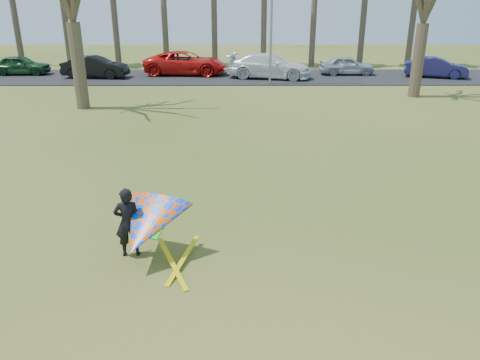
{
  "coord_description": "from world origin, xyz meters",
  "views": [
    {
      "loc": [
        -0.03,
        -8.71,
        5.28
      ],
      "look_at": [
        0.0,
        2.0,
        1.1
      ],
      "focal_mm": 35.0,
      "sensor_mm": 36.0,
      "label": 1
    }
  ],
  "objects_px": {
    "car_2": "(186,63)",
    "car_4": "(347,65)",
    "car_0": "(21,65)",
    "streetlight": "(274,12)",
    "car_3": "(269,66)",
    "car_1": "(95,67)",
    "car_5": "(436,67)",
    "kite_flyer": "(145,225)"
  },
  "relations": [
    {
      "from": "car_2",
      "to": "car_4",
      "type": "distance_m",
      "value": 11.7
    },
    {
      "from": "car_0",
      "to": "car_2",
      "type": "relative_size",
      "value": 0.67
    },
    {
      "from": "streetlight",
      "to": "car_2",
      "type": "height_order",
      "value": "streetlight"
    },
    {
      "from": "car_4",
      "to": "car_3",
      "type": "bearing_deg",
      "value": 104.84
    },
    {
      "from": "car_1",
      "to": "car_3",
      "type": "height_order",
      "value": "car_3"
    },
    {
      "from": "streetlight",
      "to": "car_3",
      "type": "relative_size",
      "value": 1.39
    },
    {
      "from": "car_4",
      "to": "car_1",
      "type": "bearing_deg",
      "value": 93.76
    },
    {
      "from": "car_0",
      "to": "car_5",
      "type": "height_order",
      "value": "car_5"
    },
    {
      "from": "car_3",
      "to": "car_5",
      "type": "height_order",
      "value": "car_3"
    },
    {
      "from": "car_0",
      "to": "car_5",
      "type": "bearing_deg",
      "value": -94.13
    },
    {
      "from": "kite_flyer",
      "to": "car_1",
      "type": "bearing_deg",
      "value": 108.2
    },
    {
      "from": "car_5",
      "to": "car_3",
      "type": "bearing_deg",
      "value": 110.11
    },
    {
      "from": "car_2",
      "to": "kite_flyer",
      "type": "relative_size",
      "value": 2.49
    },
    {
      "from": "streetlight",
      "to": "car_3",
      "type": "xyz_separation_m",
      "value": [
        -0.07,
        2.27,
        -3.57
      ]
    },
    {
      "from": "car_0",
      "to": "car_4",
      "type": "distance_m",
      "value": 23.66
    },
    {
      "from": "car_3",
      "to": "car_0",
      "type": "bearing_deg",
      "value": 97.13
    },
    {
      "from": "car_2",
      "to": "car_5",
      "type": "height_order",
      "value": "car_2"
    },
    {
      "from": "streetlight",
      "to": "car_4",
      "type": "xyz_separation_m",
      "value": [
        5.65,
        3.87,
        -3.74
      ]
    },
    {
      "from": "car_1",
      "to": "car_5",
      "type": "height_order",
      "value": "car_1"
    },
    {
      "from": "car_3",
      "to": "car_4",
      "type": "relative_size",
      "value": 1.47
    },
    {
      "from": "car_3",
      "to": "car_4",
      "type": "height_order",
      "value": "car_3"
    },
    {
      "from": "car_0",
      "to": "car_4",
      "type": "bearing_deg",
      "value": -91.67
    },
    {
      "from": "car_4",
      "to": "car_2",
      "type": "bearing_deg",
      "value": 88.97
    },
    {
      "from": "car_2",
      "to": "car_5",
      "type": "bearing_deg",
      "value": -91.3
    },
    {
      "from": "streetlight",
      "to": "car_4",
      "type": "height_order",
      "value": "streetlight"
    },
    {
      "from": "car_5",
      "to": "kite_flyer",
      "type": "relative_size",
      "value": 1.75
    },
    {
      "from": "car_1",
      "to": "kite_flyer",
      "type": "xyz_separation_m",
      "value": [
        8.02,
        -24.39,
        0.04
      ]
    },
    {
      "from": "car_4",
      "to": "kite_flyer",
      "type": "xyz_separation_m",
      "value": [
        -9.81,
        -25.79,
        0.12
      ]
    },
    {
      "from": "car_0",
      "to": "car_2",
      "type": "height_order",
      "value": "car_2"
    },
    {
      "from": "car_1",
      "to": "kite_flyer",
      "type": "bearing_deg",
      "value": -156.9
    },
    {
      "from": "car_1",
      "to": "kite_flyer",
      "type": "height_order",
      "value": "kite_flyer"
    },
    {
      "from": "streetlight",
      "to": "car_0",
      "type": "bearing_deg",
      "value": 167.69
    },
    {
      "from": "kite_flyer",
      "to": "car_4",
      "type": "bearing_deg",
      "value": 69.17
    },
    {
      "from": "car_3",
      "to": "kite_flyer",
      "type": "bearing_deg",
      "value": -177.19
    },
    {
      "from": "car_3",
      "to": "kite_flyer",
      "type": "xyz_separation_m",
      "value": [
        -4.09,
        -24.2,
        -0.05
      ]
    },
    {
      "from": "streetlight",
      "to": "car_0",
      "type": "relative_size",
      "value": 1.99
    },
    {
      "from": "car_5",
      "to": "car_4",
      "type": "bearing_deg",
      "value": 96.46
    },
    {
      "from": "car_5",
      "to": "car_0",
      "type": "bearing_deg",
      "value": 106.01
    },
    {
      "from": "car_0",
      "to": "car_2",
      "type": "bearing_deg",
      "value": -91.52
    },
    {
      "from": "car_2",
      "to": "car_4",
      "type": "xyz_separation_m",
      "value": [
        11.7,
        -0.06,
        -0.16
      ]
    },
    {
      "from": "streetlight",
      "to": "car_0",
      "type": "distance_m",
      "value": 18.8
    },
    {
      "from": "streetlight",
      "to": "kite_flyer",
      "type": "xyz_separation_m",
      "value": [
        -4.16,
        -21.92,
        -3.62
      ]
    }
  ]
}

